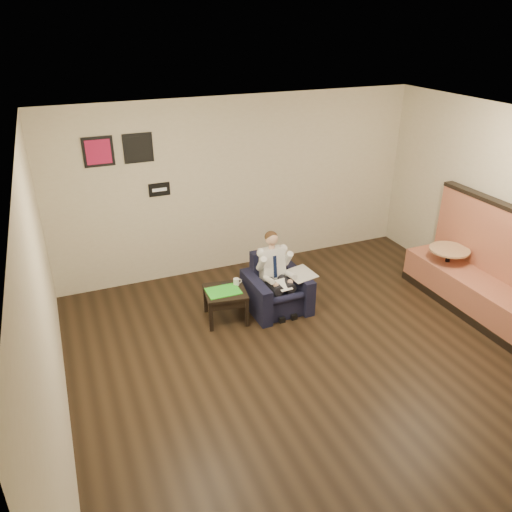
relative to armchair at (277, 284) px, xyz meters
name	(u,v)px	position (x,y,z in m)	size (l,w,h in m)	color
ground	(329,365)	(0.05, -1.45, -0.40)	(6.00, 6.00, 0.00)	black
wall_back	(240,185)	(0.05, 1.55, 1.00)	(6.00, 0.02, 2.80)	beige
wall_left	(47,322)	(-2.95, -1.45, 1.00)	(0.02, 6.00, 2.80)	beige
ceiling	(348,136)	(0.05, -1.45, 2.40)	(6.00, 6.00, 0.02)	white
seating_sign	(159,190)	(-1.25, 1.54, 1.10)	(0.32, 0.02, 0.20)	black
art_print_left	(98,152)	(-2.05, 1.54, 1.75)	(0.42, 0.03, 0.42)	#B71645
art_print_right	(138,148)	(-1.50, 1.54, 1.75)	(0.42, 0.03, 0.42)	black
armchair	(277,284)	(0.00, 0.00, 0.00)	(0.82, 0.82, 0.79)	black
seated_man	(280,279)	(0.00, -0.10, 0.15)	(0.52, 0.77, 1.08)	silver
lap_papers	(283,285)	(0.00, -0.19, 0.09)	(0.18, 0.26, 0.01)	white
newspaper	(301,274)	(0.33, -0.08, 0.14)	(0.34, 0.43, 0.01)	silver
side_table	(226,305)	(-0.77, 0.02, -0.17)	(0.55, 0.55, 0.45)	black
green_folder	(223,291)	(-0.81, 0.01, 0.06)	(0.45, 0.32, 0.01)	green
coffee_mug	(236,282)	(-0.58, 0.12, 0.11)	(0.08, 0.08, 0.10)	white
smartphone	(227,284)	(-0.70, 0.18, 0.06)	(0.14, 0.07, 0.01)	black
banquette	(500,271)	(2.64, -1.42, 0.37)	(0.71, 2.98, 1.52)	#A65A40
cafe_table	(446,270)	(2.58, -0.54, -0.03)	(0.59, 0.59, 0.73)	tan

